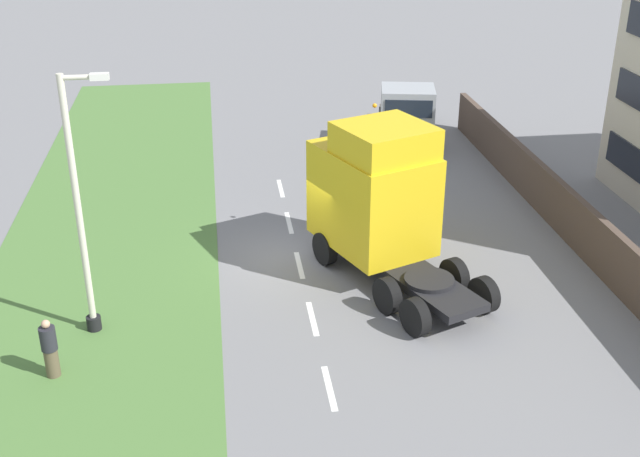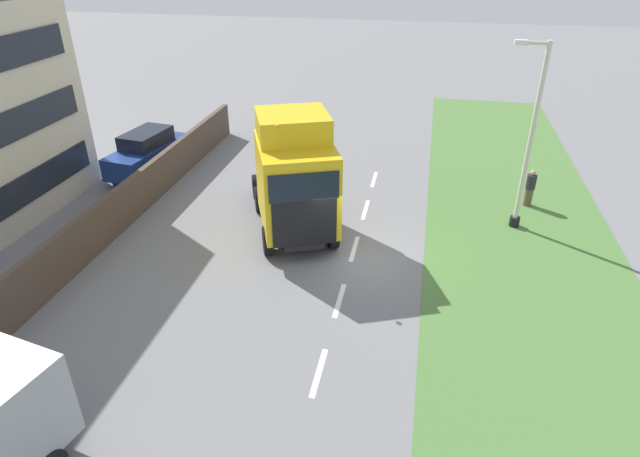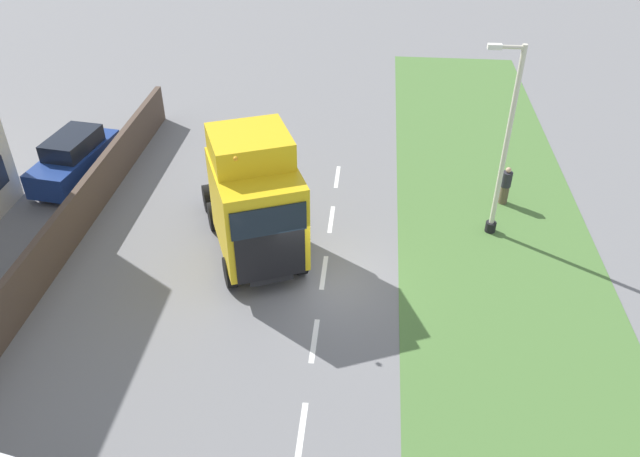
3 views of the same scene
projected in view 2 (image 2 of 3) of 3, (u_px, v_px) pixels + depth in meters
name	position (u px, v px, depth m)	size (l,w,h in m)	color
ground_plane	(351.00, 259.00, 18.82)	(120.00, 120.00, 0.00)	slate
grass_verge	(530.00, 278.00, 17.76)	(7.00, 44.00, 0.01)	#4C7538
lane_markings	(354.00, 249.00, 19.42)	(0.16, 14.60, 0.00)	white
boundary_wall	(114.00, 214.00, 19.99)	(0.25, 24.00, 1.69)	#4C3D33
lorry_cab	(295.00, 179.00, 19.14)	(4.77, 6.76, 4.81)	black
parked_car	(147.00, 152.00, 25.32)	(2.33, 4.73, 1.97)	navy
lamp_post	(527.00, 150.00, 19.42)	(1.31, 0.39, 6.97)	black
pedestrian	(530.00, 188.00, 22.17)	(0.39, 0.39, 1.58)	brown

